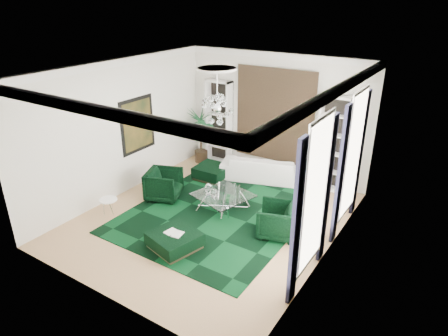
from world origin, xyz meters
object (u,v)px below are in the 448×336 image
Objects in this scene: armchair_left at (164,185)px; ottoman_side at (212,172)px; coffee_table at (223,202)px; palm at (201,128)px; side_table at (109,207)px; armchair_right at (277,220)px; sofa at (263,168)px; ottoman_front at (175,241)px.

ottoman_side is (0.40, 1.80, -0.21)m from armchair_left.
armchair_left is 1.80m from coffee_table.
palm reaches higher than ottoman_side.
coffee_table is 2.82× the size of side_table.
palm is (-4.20, 2.75, 0.80)m from armchair_right.
sofa is 1.06× the size of palm.
armchair_right reaches higher than coffee_table.
sofa is 1.60m from ottoman_side.
armchair_left is at bearing 68.20° from side_table.
armchair_right is 1.79m from coffee_table.
palm is (-0.70, 2.75, 0.79)m from armchair_left.
armchair_right is 2.45m from ottoman_front.
coffee_table is 1.98m from ottoman_side.
ottoman_front is at bearing -88.64° from coffee_table.
armchair_left reaches higher than coffee_table.
armchair_right is (3.50, -0.00, -0.01)m from armchair_left.
ottoman_front is (-1.70, -1.75, -0.21)m from armchair_right.
sofa is 2.77× the size of armchair_left.
coffee_table reaches higher than ottoman_side.
sofa reaches higher than coffee_table.
sofa is 3.18m from armchair_right.
ottoman_side is 0.95× the size of ottoman_front.
side_table is at bearing 136.92° from armchair_left.
armchair_left reaches higher than ottoman_front.
ottoman_front is 5.25m from palm.
armchair_left is 0.98× the size of ottoman_side.
armchair_left reaches higher than ottoman_side.
coffee_table is 2.99m from side_table.
armchair_right reaches higher than ottoman_front.
sofa is at bearing 32.20° from ottoman_side.
sofa is 2.72× the size of ottoman_side.
ottoman_side is 2.06× the size of side_table.
coffee_table is (0.00, -2.30, -0.15)m from sofa.
palm is (-1.10, 0.95, 1.00)m from ottoman_side.
ottoman_front is at bearing -5.95° from side_table.
ottoman_front is (0.05, -4.40, -0.18)m from sofa.
sofa is at bearing 90.00° from coffee_table.
sofa is 3.18m from armchair_left.
side_table is at bearing -88.65° from palm.
armchair_left is 2.52m from ottoman_front.
armchair_left is 0.93× the size of ottoman_front.
coffee_table is 2.10m from ottoman_front.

